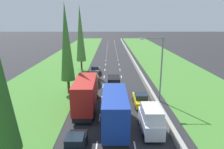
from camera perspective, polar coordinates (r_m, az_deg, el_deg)
The scene contains 16 objects.
ground_plane at distance 62.15m, azimuth -0.02°, elevation 4.54°, with size 300.00×300.00×0.00m, color #28282B.
grass_verge_left at distance 63.32m, azimuth -11.57°, elevation 4.45°, with size 14.00×140.00×0.04m, color #478433.
grass_verge_right at distance 63.89m, azimuth 13.01°, elevation 4.46°, with size 14.00×140.00×0.04m, color #478433.
median_barrier at distance 62.38m, azimuth 5.25°, elevation 4.91°, with size 0.44×120.00×0.85m, color #9E9B93.
lane_markings at distance 62.15m, azimuth -0.02°, elevation 4.55°, with size 3.64×116.00×0.01m.
white_van_right_lane at distance 21.58m, azimuth 10.75°, elevation -12.20°, with size 1.96×4.90×2.82m.
yellow_sedan_right_lane at distance 28.06m, azimuth 7.98°, elevation -6.85°, with size 1.82×4.50×1.64m.
blue_box_truck_centre_lane at distance 21.59m, azimuth 0.74°, elevation -9.60°, with size 2.46×9.40×4.18m.
black_van_centre_lane at distance 31.57m, azimuth 0.48°, elevation -3.08°, with size 1.96×4.90×2.82m.
black_hatchback_left_lane at distance 18.84m, azimuth -10.11°, elevation -18.47°, with size 1.74×3.90×1.72m.
red_box_truck_left_lane at distance 26.31m, azimuth -7.15°, elevation -5.12°, with size 2.46×9.40×4.18m.
red_sedan_left_lane at distance 36.74m, azimuth -5.21°, elevation -1.50°, with size 1.82×4.50×1.64m.
grey_sedan_left_lane at distance 44.24m, azimuth -4.67°, elevation 1.33°, with size 1.82×4.50×1.64m.
poplar_tree_second at distance 31.39m, azimuth -12.63°, elevation 8.66°, with size 2.14×2.14×13.74m.
poplar_tree_third at distance 46.45m, azimuth -8.80°, elevation 11.14°, with size 2.16×2.16×14.40m.
street_light_mast at distance 28.58m, azimuth 12.95°, elevation 2.58°, with size 3.20×0.28×9.00m.
Camera 1 is at (-0.47, -1.14, 11.12)m, focal length 32.87 mm.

